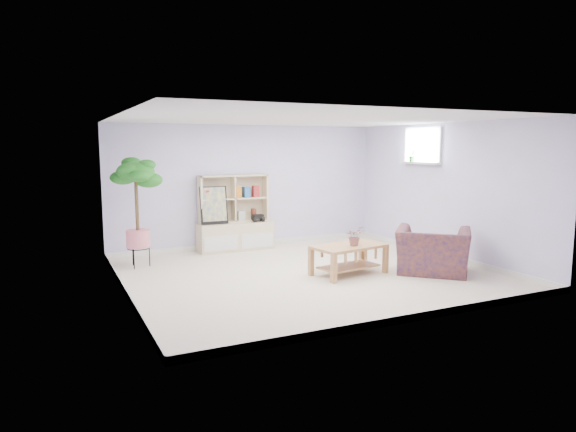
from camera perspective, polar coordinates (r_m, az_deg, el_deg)
name	(u,v)px	position (r m, az deg, el deg)	size (l,w,h in m)	color
floor	(307,274)	(8.12, 2.08, -6.43)	(5.50, 5.00, 0.01)	beige
ceiling	(307,119)	(7.88, 2.16, 10.74)	(5.50, 5.00, 0.01)	silver
walls	(307,198)	(7.91, 2.12, 2.02)	(5.51, 5.01, 2.40)	#D3CDFF
baseboard	(307,271)	(8.11, 2.08, -6.09)	(5.50, 5.00, 0.10)	white
window	(423,146)	(9.90, 14.75, 7.57)	(0.10, 0.98, 0.68)	#C6E3FF
window_sill	(420,163)	(9.87, 14.42, 5.72)	(0.14, 1.00, 0.04)	white
storage_unit	(235,213)	(9.86, -5.90, 0.34)	(1.45, 0.49, 1.45)	beige
poster	(214,205)	(9.67, -8.25, 1.19)	(0.51, 0.12, 0.71)	#FFE245
toy_truck	(258,218)	(9.93, -3.35, -0.17)	(0.30, 0.21, 0.16)	black
coffee_table	(349,260)	(8.10, 6.75, -4.84)	(1.13, 0.62, 0.46)	tan
table_plant	(354,236)	(7.99, 7.36, -2.23)	(0.27, 0.23, 0.30)	#347633
floor_tree	(137,213)	(8.76, -16.42, 0.35)	(0.67, 0.67, 1.82)	#135815
armchair	(433,248)	(8.38, 15.81, -3.41)	(1.10, 0.96, 0.82)	#171647
sill_plant	(412,156)	(10.04, 13.62, 6.52)	(0.12, 0.10, 0.22)	#135815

